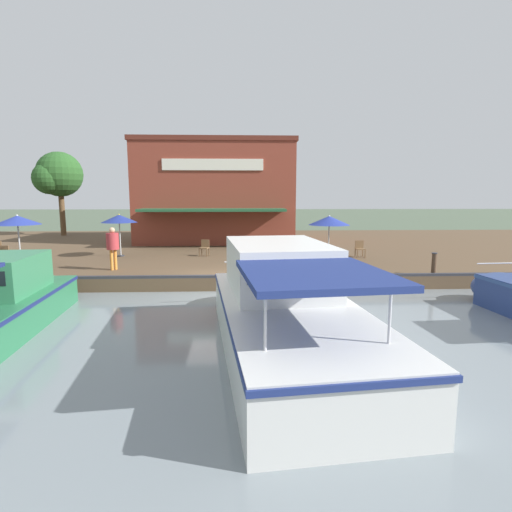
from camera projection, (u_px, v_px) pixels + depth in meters
ground_plane at (221, 293)px, 15.38m from camera, size 220.00×220.00×0.00m
quay_deck at (228, 249)px, 26.21m from camera, size 22.00×56.00×0.60m
quay_edge_fender at (221, 276)px, 15.38m from camera, size 0.20×50.40×0.10m
waterfront_restaurant at (217, 192)px, 28.55m from camera, size 9.12×10.65×6.85m
patio_umbrella_by_entrance at (329, 221)px, 19.45m from camera, size 2.01×2.01×2.21m
patio_umbrella_mid_patio_right at (17, 220)px, 16.97m from camera, size 1.87×1.87×2.34m
patio_umbrella_mid_patio_left at (119, 219)px, 20.64m from camera, size 1.82×1.82×2.22m
cafe_chair_far_corner_seat at (205, 247)px, 21.03m from camera, size 0.53×0.53×0.85m
cafe_chair_under_first_umbrella at (3, 254)px, 18.44m from camera, size 0.50×0.50×0.85m
cafe_chair_beside_entrance at (360, 248)px, 20.60m from camera, size 0.44×0.44×0.85m
cafe_chair_back_row_seat at (291, 248)px, 20.56m from camera, size 0.55×0.55×0.85m
person_at_quay_edge at (113, 243)px, 16.87m from camera, size 0.51×0.51×1.82m
motorboat_distant_upstream at (281, 304)px, 10.06m from camera, size 9.46×3.88×2.44m
mooring_post at (434, 263)px, 15.92m from camera, size 0.22×0.22×0.89m
tree_behind_restaurant at (57, 176)px, 31.56m from camera, size 3.71×3.54×6.65m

